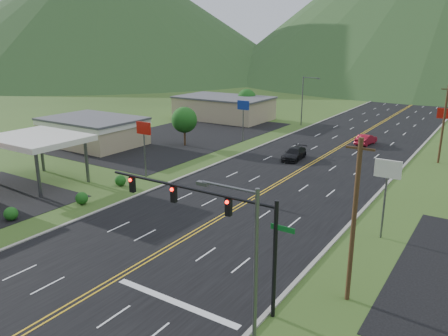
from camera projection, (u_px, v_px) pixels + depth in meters
The scene contains 17 objects.
traffic_signal at pixel (214, 214), 25.45m from camera, with size 13.10×0.43×7.00m.
streetlight_east at pixel (250, 267), 19.81m from camera, with size 3.28×0.25×9.00m.
streetlight_west at pixel (304, 98), 80.10m from camera, with size 3.28×0.25×9.00m.
gas_canopy at pixel (37, 140), 46.94m from camera, with size 10.00×8.00×5.30m.
building_west_mid at pixel (93, 130), 65.78m from camera, with size 14.40×10.40×4.10m.
building_west_far at pixel (224, 108), 87.85m from camera, with size 18.40×11.40×4.50m.
pole_sign_west_a at pixel (144, 134), 49.14m from camera, with size 2.00×0.18×6.40m.
pole_sign_west_b at pixel (243, 109), 66.86m from camera, with size 2.00×0.18×6.40m.
pole_sign_east_a at pixel (387, 177), 33.39m from camera, with size 2.00×0.18×6.40m.
pole_sign_east_b at pixel (444, 118), 59.16m from camera, with size 2.00×0.18×6.40m.
tree_west_a at pixel (184, 120), 64.68m from camera, with size 3.84×3.84×5.82m.
tree_west_b at pixel (247, 99), 89.04m from camera, with size 3.84×3.84×5.82m.
utility_pole_a at pixel (354, 221), 25.06m from camera, with size 1.60×0.28×10.00m.
utility_pole_b at pixel (443, 124), 54.85m from camera, with size 1.60×0.28×10.00m.
mountain_nw at pixel (104, 9), 208.05m from camera, with size 190.00×190.00×60.00m, color #1B3719.
car_dark_mid at pixel (294, 154), 57.65m from camera, with size 2.14×5.25×1.52m, color black.
car_red_far at pixel (366, 140), 66.01m from camera, with size 1.65×4.74×1.56m, color maroon.
Camera 1 is at (19.90, -5.54, 15.01)m, focal length 35.00 mm.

